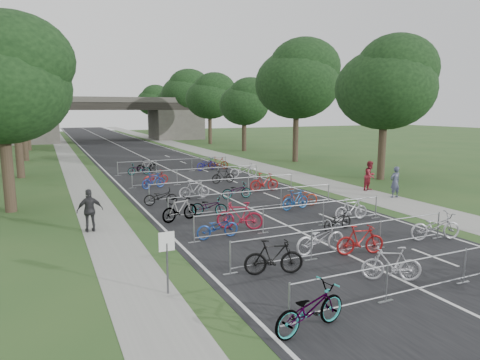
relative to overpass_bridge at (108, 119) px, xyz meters
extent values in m
plane|color=#2A4E21|center=(0.00, -65.00, -3.53)|extent=(200.00, 200.00, 0.00)
cube|color=black|center=(0.00, -15.00, -3.53)|extent=(11.00, 140.00, 0.01)
cube|color=gray|center=(8.00, -15.00, -3.53)|extent=(3.00, 140.00, 0.01)
cube|color=gray|center=(-7.50, -15.00, -3.53)|extent=(2.00, 140.00, 0.01)
cube|color=silver|center=(0.00, -15.00, -3.53)|extent=(0.12, 140.00, 0.00)
cube|color=#47433F|center=(-11.50, 0.00, -1.03)|extent=(8.00, 8.00, 5.00)
cube|color=#47433F|center=(11.50, 0.00, -1.03)|extent=(8.00, 8.00, 5.00)
cube|color=black|center=(0.00, 0.00, 2.07)|extent=(30.00, 8.00, 1.20)
cube|color=#47433F|center=(0.00, -3.80, 3.07)|extent=(30.00, 0.40, 0.90)
cube|color=#47433F|center=(0.00, 3.80, 3.07)|extent=(30.00, 0.40, 0.90)
cylinder|color=#4C4C51|center=(-6.80, -62.00, -2.78)|extent=(0.06, 0.06, 1.50)
cube|color=white|center=(-6.80, -62.00, -1.98)|extent=(0.45, 0.04, 0.55)
cylinder|color=#33261C|center=(-11.50, -49.00, -1.43)|extent=(0.56, 0.56, 4.20)
ellipsoid|color=black|center=(-11.50, -49.00, 2.68)|extent=(6.72, 6.72, 5.51)
sphere|color=black|center=(-10.90, -49.50, 4.03)|extent=(5.38, 5.38, 5.38)
cylinder|color=#33261C|center=(13.00, -49.00, -1.29)|extent=(0.56, 0.56, 4.48)
ellipsoid|color=black|center=(13.00, -49.00, 3.10)|extent=(7.17, 7.17, 5.88)
sphere|color=black|center=(13.60, -49.50, 4.53)|extent=(5.73, 5.73, 5.73)
sphere|color=black|center=(12.50, -48.50, 2.20)|extent=(4.66, 4.66, 4.66)
cylinder|color=#33261C|center=(-11.50, -37.00, -1.17)|extent=(0.56, 0.56, 4.72)
ellipsoid|color=black|center=(-11.50, -37.00, 3.46)|extent=(7.56, 7.56, 6.20)
sphere|color=black|center=(-10.90, -37.50, 4.97)|extent=(6.05, 6.05, 6.05)
sphere|color=black|center=(-12.00, -36.50, 2.51)|extent=(4.91, 4.91, 4.91)
cylinder|color=#33261C|center=(13.00, -37.00, -0.98)|extent=(0.56, 0.56, 5.11)
ellipsoid|color=black|center=(13.00, -37.00, 4.03)|extent=(8.18, 8.18, 6.70)
sphere|color=black|center=(13.60, -37.50, 5.66)|extent=(6.54, 6.54, 6.54)
sphere|color=black|center=(12.50, -36.50, 3.01)|extent=(5.31, 5.31, 5.31)
cylinder|color=#33261C|center=(-11.50, -25.00, -0.91)|extent=(0.56, 0.56, 5.25)
ellipsoid|color=black|center=(-11.50, -25.00, 4.24)|extent=(8.40, 8.40, 6.89)
sphere|color=black|center=(-10.90, -25.50, 5.92)|extent=(6.72, 6.72, 6.72)
sphere|color=black|center=(-12.00, -24.50, 3.19)|extent=(5.46, 5.46, 5.46)
cylinder|color=#33261C|center=(13.00, -25.00, -1.61)|extent=(0.56, 0.56, 3.85)
ellipsoid|color=black|center=(13.00, -25.00, 2.16)|extent=(6.16, 6.16, 5.05)
sphere|color=black|center=(13.60, -25.50, 3.40)|extent=(4.93, 4.93, 4.93)
sphere|color=black|center=(12.50, -24.50, 1.39)|extent=(4.00, 4.00, 4.00)
cylinder|color=#33261C|center=(-11.50, -13.00, -1.43)|extent=(0.56, 0.56, 4.20)
ellipsoid|color=black|center=(-11.50, -13.00, 2.68)|extent=(6.72, 6.72, 5.51)
sphere|color=black|center=(-10.90, -13.50, 4.03)|extent=(5.38, 5.38, 5.38)
sphere|color=black|center=(-12.00, -12.50, 1.84)|extent=(4.37, 4.37, 4.37)
cylinder|color=#33261C|center=(13.00, -13.00, -1.29)|extent=(0.56, 0.56, 4.48)
ellipsoid|color=black|center=(13.00, -13.00, 3.10)|extent=(7.17, 7.17, 5.88)
sphere|color=black|center=(13.60, -13.50, 4.53)|extent=(5.73, 5.73, 5.73)
sphere|color=black|center=(12.50, -12.50, 2.20)|extent=(4.66, 4.66, 4.66)
cylinder|color=#33261C|center=(-11.50, -1.00, -1.17)|extent=(0.56, 0.56, 4.72)
ellipsoid|color=black|center=(-11.50, -1.00, 3.46)|extent=(7.56, 7.56, 6.20)
sphere|color=black|center=(-10.90, -1.50, 4.97)|extent=(6.05, 6.05, 6.05)
sphere|color=black|center=(-12.00, -0.50, 2.51)|extent=(4.91, 4.91, 4.91)
cylinder|color=#33261C|center=(13.00, -1.00, -0.98)|extent=(0.56, 0.56, 5.11)
ellipsoid|color=black|center=(13.00, -1.00, 4.03)|extent=(8.18, 8.18, 6.70)
sphere|color=black|center=(13.60, -1.50, 5.66)|extent=(6.54, 6.54, 6.54)
sphere|color=black|center=(12.50, -0.50, 3.01)|extent=(5.31, 5.31, 5.31)
cylinder|color=#33261C|center=(-11.50, 11.00, -0.91)|extent=(0.56, 0.56, 5.25)
ellipsoid|color=black|center=(-11.50, 11.00, 4.24)|extent=(8.40, 8.40, 6.89)
sphere|color=black|center=(-10.90, 10.50, 5.92)|extent=(6.72, 6.72, 6.72)
sphere|color=black|center=(-12.00, 11.50, 3.19)|extent=(5.46, 5.46, 5.46)
cylinder|color=#33261C|center=(13.00, 11.00, -1.61)|extent=(0.56, 0.56, 3.85)
ellipsoid|color=black|center=(13.00, 11.00, 2.16)|extent=(6.16, 6.16, 5.05)
sphere|color=black|center=(13.60, 10.50, 3.40)|extent=(4.93, 4.93, 4.93)
sphere|color=black|center=(12.50, 11.50, 1.39)|extent=(4.00, 4.00, 4.00)
cylinder|color=#33261C|center=(-11.50, 23.00, -1.43)|extent=(0.56, 0.56, 4.20)
ellipsoid|color=black|center=(-11.50, 23.00, 2.68)|extent=(6.72, 6.72, 5.51)
sphere|color=black|center=(-10.90, 22.50, 4.03)|extent=(5.38, 5.38, 5.38)
sphere|color=black|center=(-12.00, 23.50, 1.84)|extent=(4.37, 4.37, 4.37)
cylinder|color=#33261C|center=(13.00, 23.00, -1.29)|extent=(0.56, 0.56, 4.48)
ellipsoid|color=black|center=(13.00, 23.00, 3.10)|extent=(7.17, 7.17, 5.88)
sphere|color=black|center=(13.60, 22.50, 4.53)|extent=(5.73, 5.73, 5.73)
sphere|color=black|center=(12.50, 23.50, 2.20)|extent=(4.66, 4.66, 4.66)
cylinder|color=#94979B|center=(0.00, -65.00, -2.48)|extent=(9.20, 0.04, 0.04)
cylinder|color=#94979B|center=(0.00, -65.00, -3.35)|extent=(9.20, 0.04, 0.04)
cylinder|color=#94979B|center=(-4.60, -65.00, -2.98)|extent=(0.05, 0.05, 1.10)
cube|color=#94979B|center=(-4.60, -65.00, -3.52)|extent=(0.50, 0.08, 0.03)
cylinder|color=#94979B|center=(-1.53, -65.00, -2.98)|extent=(0.05, 0.05, 1.10)
cube|color=#94979B|center=(-1.53, -65.00, -3.52)|extent=(0.50, 0.08, 0.03)
cylinder|color=#94979B|center=(1.53, -65.00, -2.98)|extent=(0.05, 0.05, 1.10)
cube|color=#94979B|center=(1.53, -65.00, -3.52)|extent=(0.50, 0.08, 0.03)
cylinder|color=#94979B|center=(0.00, -61.40, -2.48)|extent=(9.20, 0.04, 0.04)
cylinder|color=#94979B|center=(0.00, -61.40, -3.35)|extent=(9.20, 0.04, 0.04)
cylinder|color=#94979B|center=(-4.60, -61.40, -2.98)|extent=(0.05, 0.05, 1.10)
cube|color=#94979B|center=(-4.60, -61.40, -3.52)|extent=(0.50, 0.08, 0.03)
cylinder|color=#94979B|center=(-1.53, -61.40, -2.98)|extent=(0.05, 0.05, 1.10)
cube|color=#94979B|center=(-1.53, -61.40, -3.52)|extent=(0.50, 0.08, 0.03)
cylinder|color=#94979B|center=(1.53, -61.40, -2.98)|extent=(0.05, 0.05, 1.10)
cube|color=#94979B|center=(1.53, -61.40, -3.52)|extent=(0.50, 0.08, 0.03)
cylinder|color=#94979B|center=(4.60, -61.40, -2.98)|extent=(0.05, 0.05, 1.10)
cube|color=#94979B|center=(4.60, -61.40, -3.52)|extent=(0.50, 0.08, 0.03)
cylinder|color=#94979B|center=(0.00, -57.80, -2.48)|extent=(9.20, 0.04, 0.04)
cylinder|color=#94979B|center=(0.00, -57.80, -3.35)|extent=(9.20, 0.04, 0.04)
cylinder|color=#94979B|center=(-4.60, -57.80, -2.98)|extent=(0.05, 0.05, 1.10)
cube|color=#94979B|center=(-4.60, -57.80, -3.52)|extent=(0.50, 0.08, 0.03)
cylinder|color=#94979B|center=(-1.53, -57.80, -2.98)|extent=(0.05, 0.05, 1.10)
cube|color=#94979B|center=(-1.53, -57.80, -3.52)|extent=(0.50, 0.08, 0.03)
cylinder|color=#94979B|center=(1.53, -57.80, -2.98)|extent=(0.05, 0.05, 1.10)
cube|color=#94979B|center=(1.53, -57.80, -3.52)|extent=(0.50, 0.08, 0.03)
cylinder|color=#94979B|center=(4.60, -57.80, -2.98)|extent=(0.05, 0.05, 1.10)
cube|color=#94979B|center=(4.60, -57.80, -3.52)|extent=(0.50, 0.08, 0.03)
cylinder|color=#94979B|center=(0.00, -54.00, -2.48)|extent=(9.20, 0.04, 0.04)
cylinder|color=#94979B|center=(0.00, -54.00, -3.35)|extent=(9.20, 0.04, 0.04)
cylinder|color=#94979B|center=(-4.60, -54.00, -2.98)|extent=(0.05, 0.05, 1.10)
cube|color=#94979B|center=(-4.60, -54.00, -3.52)|extent=(0.50, 0.08, 0.03)
cylinder|color=#94979B|center=(-1.53, -54.00, -2.98)|extent=(0.05, 0.05, 1.10)
cube|color=#94979B|center=(-1.53, -54.00, -3.52)|extent=(0.50, 0.08, 0.03)
cylinder|color=#94979B|center=(1.53, -54.00, -2.98)|extent=(0.05, 0.05, 1.10)
cube|color=#94979B|center=(1.53, -54.00, -3.52)|extent=(0.50, 0.08, 0.03)
cylinder|color=#94979B|center=(4.60, -54.00, -2.98)|extent=(0.05, 0.05, 1.10)
cube|color=#94979B|center=(4.60, -54.00, -3.52)|extent=(0.50, 0.08, 0.03)
cylinder|color=#94979B|center=(0.00, -50.00, -2.48)|extent=(9.20, 0.04, 0.04)
cylinder|color=#94979B|center=(0.00, -50.00, -3.35)|extent=(9.20, 0.04, 0.04)
cylinder|color=#94979B|center=(-4.60, -50.00, -2.98)|extent=(0.05, 0.05, 1.10)
cube|color=#94979B|center=(-4.60, -50.00, -3.52)|extent=(0.50, 0.08, 0.03)
cylinder|color=#94979B|center=(-1.53, -50.00, -2.98)|extent=(0.05, 0.05, 1.10)
cube|color=#94979B|center=(-1.53, -50.00, -3.52)|extent=(0.50, 0.08, 0.03)
cylinder|color=#94979B|center=(1.53, -50.00, -2.98)|extent=(0.05, 0.05, 1.10)
cube|color=#94979B|center=(1.53, -50.00, -3.52)|extent=(0.50, 0.08, 0.03)
cylinder|color=#94979B|center=(4.60, -50.00, -2.98)|extent=(0.05, 0.05, 1.10)
cube|color=#94979B|center=(4.60, -50.00, -3.52)|extent=(0.50, 0.08, 0.03)
cylinder|color=#94979B|center=(0.00, -45.00, -2.48)|extent=(9.20, 0.04, 0.04)
cylinder|color=#94979B|center=(0.00, -45.00, -3.35)|extent=(9.20, 0.04, 0.04)
cylinder|color=#94979B|center=(-4.60, -45.00, -2.98)|extent=(0.05, 0.05, 1.10)
cube|color=#94979B|center=(-4.60, -45.00, -3.52)|extent=(0.50, 0.08, 0.03)
cylinder|color=#94979B|center=(-1.53, -45.00, -2.98)|extent=(0.05, 0.05, 1.10)
cube|color=#94979B|center=(-1.53, -45.00, -3.52)|extent=(0.50, 0.08, 0.03)
cylinder|color=#94979B|center=(1.53, -45.00, -2.98)|extent=(0.05, 0.05, 1.10)
cube|color=#94979B|center=(1.53, -45.00, -3.52)|extent=(0.50, 0.08, 0.03)
cylinder|color=#94979B|center=(4.60, -45.00, -2.98)|extent=(0.05, 0.05, 1.10)
cube|color=#94979B|center=(4.60, -45.00, -3.52)|extent=(0.50, 0.08, 0.03)
cylinder|color=#94979B|center=(0.00, -39.00, -2.48)|extent=(9.20, 0.04, 0.04)
cylinder|color=#94979B|center=(0.00, -39.00, -3.35)|extent=(9.20, 0.04, 0.04)
cylinder|color=#94979B|center=(-4.60, -39.00, -2.98)|extent=(0.05, 0.05, 1.10)
cube|color=#94979B|center=(-4.60, -39.00, -3.52)|extent=(0.50, 0.08, 0.03)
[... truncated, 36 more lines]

